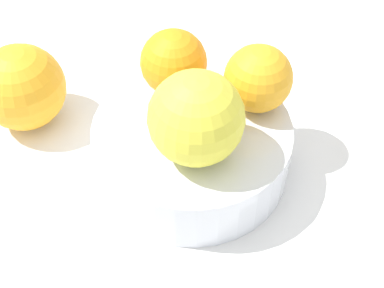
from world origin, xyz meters
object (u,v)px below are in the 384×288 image
(orange_in_bowl_2, at_px, (174,62))
(orange_loose_0, at_px, (22,87))
(orange_in_bowl_1, at_px, (258,78))
(orange_in_bowl_0, at_px, (196,118))
(fruit_bowl, at_px, (192,149))

(orange_in_bowl_2, bearing_deg, orange_loose_0, -86.43)
(orange_in_bowl_1, bearing_deg, orange_loose_0, -90.30)
(orange_in_bowl_0, bearing_deg, orange_in_bowl_1, 145.37)
(fruit_bowl, xyz_separation_m, orange_in_bowl_2, (-0.05, -0.02, 0.06))
(orange_loose_0, bearing_deg, orange_in_bowl_1, 89.70)
(orange_in_bowl_1, relative_size, orange_loose_0, 0.71)
(orange_in_bowl_1, distance_m, orange_in_bowl_2, 0.08)
(orange_in_bowl_2, bearing_deg, orange_in_bowl_0, 22.61)
(orange_in_bowl_0, height_order, orange_in_bowl_2, orange_in_bowl_0)
(orange_in_bowl_0, relative_size, orange_loose_0, 0.93)
(fruit_bowl, height_order, orange_in_bowl_1, orange_in_bowl_1)
(fruit_bowl, xyz_separation_m, orange_loose_0, (-0.04, -0.18, 0.02))
(orange_in_bowl_1, xyz_separation_m, orange_in_bowl_2, (-0.01, -0.08, 0.00))
(orange_in_bowl_1, bearing_deg, fruit_bowl, -53.78)
(orange_in_bowl_1, bearing_deg, orange_in_bowl_2, -97.75)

